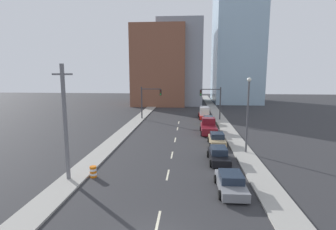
# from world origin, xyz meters

# --- Properties ---
(sidewalk_left) EXTENTS (2.21, 89.19, 0.15)m
(sidewalk_left) POSITION_xyz_m (-7.74, 44.60, 0.08)
(sidewalk_left) COLOR #9E9B93
(sidewalk_left) RESTS_ON ground
(sidewalk_right) EXTENTS (2.21, 89.19, 0.15)m
(sidewalk_right) POSITION_xyz_m (7.74, 44.60, 0.08)
(sidewalk_right) COLOR #9E9B93
(sidewalk_right) RESTS_ON ground
(lane_stripe_at_2m) EXTENTS (0.16, 2.40, 0.01)m
(lane_stripe_at_2m) POSITION_xyz_m (0.00, 2.00, 0.00)
(lane_stripe_at_2m) COLOR beige
(lane_stripe_at_2m) RESTS_ON ground
(lane_stripe_at_9m) EXTENTS (0.16, 2.40, 0.01)m
(lane_stripe_at_9m) POSITION_xyz_m (0.00, 9.22, 0.00)
(lane_stripe_at_9m) COLOR beige
(lane_stripe_at_9m) RESTS_ON ground
(lane_stripe_at_15m) EXTENTS (0.16, 2.40, 0.01)m
(lane_stripe_at_15m) POSITION_xyz_m (0.00, 14.77, 0.00)
(lane_stripe_at_15m) COLOR beige
(lane_stripe_at_15m) RESTS_ON ground
(lane_stripe_at_21m) EXTENTS (0.16, 2.40, 0.01)m
(lane_stripe_at_21m) POSITION_xyz_m (0.00, 21.25, 0.00)
(lane_stripe_at_21m) COLOR beige
(lane_stripe_at_21m) RESTS_ON ground
(lane_stripe_at_28m) EXTENTS (0.16, 2.40, 0.01)m
(lane_stripe_at_28m) POSITION_xyz_m (0.00, 28.20, 0.00)
(lane_stripe_at_28m) COLOR beige
(lane_stripe_at_28m) RESTS_ON ground
(lane_stripe_at_33m) EXTENTS (0.16, 2.40, 0.01)m
(lane_stripe_at_33m) POSITION_xyz_m (0.00, 33.49, 0.00)
(lane_stripe_at_33m) COLOR beige
(lane_stripe_at_33m) RESTS_ON ground
(building_brick_left) EXTENTS (14.00, 16.00, 21.03)m
(building_brick_left) POSITION_xyz_m (-6.36, 61.75, 10.51)
(building_brick_left) COLOR brown
(building_brick_left) RESTS_ON ground
(building_office_center) EXTENTS (12.00, 20.00, 22.71)m
(building_office_center) POSITION_xyz_m (-0.84, 65.75, 11.36)
(building_office_center) COLOR gray
(building_office_center) RESTS_ON ground
(building_glass_right) EXTENTS (13.00, 20.00, 34.13)m
(building_glass_right) POSITION_xyz_m (15.64, 69.75, 17.06)
(building_glass_right) COLOR #99B7CC
(building_glass_right) RESTS_ON ground
(traffic_signal_left) EXTENTS (3.90, 0.35, 6.14)m
(traffic_signal_left) POSITION_xyz_m (-6.07, 36.47, 3.95)
(traffic_signal_left) COLOR #38383D
(traffic_signal_left) RESTS_ON ground
(traffic_signal_right) EXTENTS (3.90, 0.35, 6.14)m
(traffic_signal_right) POSITION_xyz_m (6.43, 36.47, 3.95)
(traffic_signal_right) COLOR #38383D
(traffic_signal_right) RESTS_ON ground
(utility_pole_left_near) EXTENTS (1.60, 0.32, 9.38)m
(utility_pole_left_near) POSITION_xyz_m (-7.97, 7.39, 4.81)
(utility_pole_left_near) COLOR slate
(utility_pole_left_near) RESTS_ON ground
(traffic_barrel) EXTENTS (0.56, 0.56, 0.95)m
(traffic_barrel) POSITION_xyz_m (-6.21, 8.20, 0.47)
(traffic_barrel) COLOR orange
(traffic_barrel) RESTS_ON ground
(street_lamp) EXTENTS (0.44, 0.44, 8.22)m
(street_lamp) POSITION_xyz_m (8.00, 15.97, 4.77)
(street_lamp) COLOR #4C4C51
(street_lamp) RESTS_ON ground
(sedan_gray) EXTENTS (2.20, 4.56, 1.38)m
(sedan_gray) POSITION_xyz_m (4.92, 6.50, 0.64)
(sedan_gray) COLOR slate
(sedan_gray) RESTS_ON ground
(sedan_black) EXTENTS (2.06, 4.76, 1.50)m
(sedan_black) POSITION_xyz_m (4.71, 12.95, 0.69)
(sedan_black) COLOR black
(sedan_black) RESTS_ON ground
(sedan_tan) EXTENTS (2.09, 4.30, 1.50)m
(sedan_tan) POSITION_xyz_m (5.21, 19.18, 0.68)
(sedan_tan) COLOR tan
(sedan_tan) RESTS_ON ground
(pickup_truck_maroon) EXTENTS (2.45, 5.30, 2.17)m
(pickup_truck_maroon) POSITION_xyz_m (4.65, 25.44, 0.88)
(pickup_truck_maroon) COLOR maroon
(pickup_truck_maroon) RESTS_ON ground
(sedan_yellow) EXTENTS (2.10, 4.29, 1.44)m
(sedan_yellow) POSITION_xyz_m (5.08, 32.14, 0.66)
(sedan_yellow) COLOR gold
(sedan_yellow) RESTS_ON ground
(box_truck_red) EXTENTS (2.23, 5.40, 2.27)m
(box_truck_red) POSITION_xyz_m (4.72, 38.12, 1.07)
(box_truck_red) COLOR red
(box_truck_red) RESTS_ON ground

